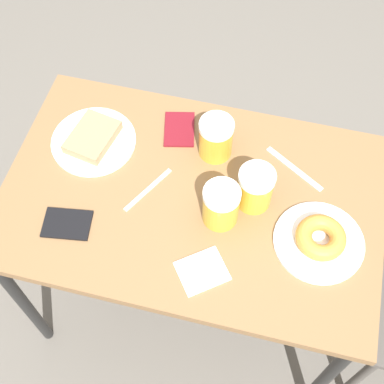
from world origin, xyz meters
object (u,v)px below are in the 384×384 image
(plate_with_cake, at_px, (93,139))
(napkin_folded, at_px, (202,271))
(beer_mug_left, at_px, (221,205))
(passport_near_edge, at_px, (179,129))
(passport_far_edge, at_px, (67,224))
(knife, at_px, (294,169))
(beer_mug_center, at_px, (216,138))
(plate_with_donut, at_px, (320,239))
(beer_mug_right, at_px, (255,188))
(fork, at_px, (148,190))

(plate_with_cake, relative_size, napkin_folded, 1.58)
(beer_mug_left, bearing_deg, napkin_folded, -3.42)
(passport_near_edge, distance_m, passport_far_edge, 0.43)
(knife, xyz_separation_m, passport_near_edge, (-0.06, -0.35, 0.00))
(beer_mug_center, bearing_deg, passport_near_edge, -112.71)
(plate_with_donut, xyz_separation_m, knife, (-0.21, -0.09, -0.02))
(plate_with_donut, xyz_separation_m, beer_mug_center, (-0.22, -0.33, 0.04))
(beer_mug_right, distance_m, passport_near_edge, 0.32)
(beer_mug_center, distance_m, knife, 0.24)
(beer_mug_center, bearing_deg, beer_mug_right, 45.30)
(plate_with_cake, xyz_separation_m, knife, (-0.05, 0.58, -0.01))
(knife, xyz_separation_m, passport_far_edge, (0.32, -0.56, 0.00))
(plate_with_donut, bearing_deg, beer_mug_left, -92.95)
(fork, height_order, passport_near_edge, passport_near_edge)
(beer_mug_center, distance_m, passport_near_edge, 0.14)
(fork, distance_m, passport_far_edge, 0.24)
(plate_with_donut, xyz_separation_m, beer_mug_left, (-0.01, -0.27, 0.04))
(fork, height_order, knife, same)
(knife, bearing_deg, beer_mug_center, -91.58)
(plate_with_cake, distance_m, beer_mug_right, 0.50)
(beer_mug_left, distance_m, knife, 0.27)
(plate_with_donut, relative_size, passport_near_edge, 1.66)
(passport_far_edge, bearing_deg, beer_mug_right, 112.50)
(plate_with_cake, xyz_separation_m, passport_near_edge, (-0.10, 0.23, -0.01))
(knife, relative_size, passport_near_edge, 1.24)
(beer_mug_left, bearing_deg, fork, -99.21)
(plate_with_cake, bearing_deg, beer_mug_left, 69.50)
(beer_mug_left, distance_m, passport_far_edge, 0.41)
(beer_mug_right, height_order, passport_far_edge, beer_mug_right)
(plate_with_donut, bearing_deg, knife, -156.23)
(beer_mug_right, relative_size, knife, 0.71)
(knife, bearing_deg, plate_with_donut, 23.77)
(plate_with_cake, distance_m, knife, 0.58)
(fork, bearing_deg, plate_with_donut, 84.26)
(plate_with_donut, relative_size, knife, 1.34)
(passport_far_edge, bearing_deg, knife, 119.82)
(fork, bearing_deg, beer_mug_right, 97.55)
(napkin_folded, bearing_deg, fork, -134.66)
(knife, bearing_deg, beer_mug_right, -36.49)
(plate_with_donut, relative_size, passport_far_edge, 1.72)
(plate_with_donut, relative_size, napkin_folded, 1.52)
(plate_with_donut, bearing_deg, napkin_folded, -61.32)
(napkin_folded, distance_m, passport_near_edge, 0.45)
(beer_mug_left, distance_m, napkin_folded, 0.18)
(plate_with_donut, xyz_separation_m, napkin_folded, (0.15, -0.28, -0.02))
(plate_with_donut, distance_m, fork, 0.48)
(napkin_folded, bearing_deg, passport_far_edge, -96.61)
(passport_near_edge, bearing_deg, beer_mug_left, 34.90)
(plate_with_donut, distance_m, beer_mug_right, 0.21)
(passport_far_edge, bearing_deg, beer_mug_left, 107.22)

